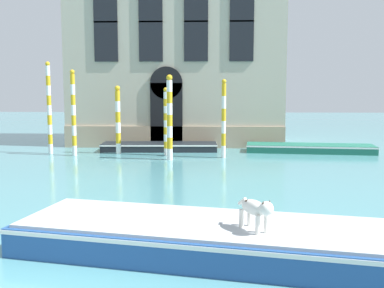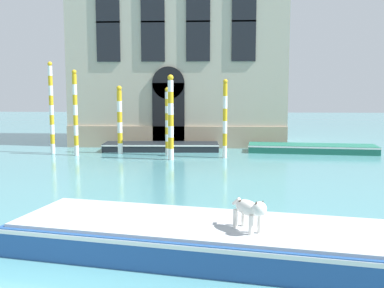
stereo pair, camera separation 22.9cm
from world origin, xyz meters
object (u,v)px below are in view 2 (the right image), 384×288
Objects in this scene: boat_foreground at (215,238)px; dog_on_deck at (250,209)px; mooring_pole_1 at (225,119)px; mooring_pole_3 at (171,117)px; mooring_pole_2 at (167,121)px; mooring_pole_5 at (75,113)px; boat_moored_near_palazzo at (161,146)px; mooring_pole_0 at (120,120)px; mooring_pole_4 at (51,108)px; boat_moored_far at (312,148)px.

boat_foreground is 9.94× the size of dog_on_deck.
mooring_pole_3 is at bearing -164.14° from mooring_pole_1.
mooring_pole_2 reaches higher than dog_on_deck.
dog_on_deck is at bearing -26.29° from boat_foreground.
mooring_pole_5 is (-4.48, -0.29, 0.43)m from mooring_pole_2.
mooring_pole_3 is 4.93m from mooring_pole_5.
boat_moored_near_palazzo is 2.28m from mooring_pole_2.
mooring_pole_5 is (-4.80, 1.14, 0.14)m from mooring_pole_3.
mooring_pole_2 reaches higher than boat_foreground.
mooring_pole_1 is (0.41, 12.65, 1.53)m from boat_foreground.
mooring_pole_0 is 3.35m from mooring_pole_3.
mooring_pole_5 is at bearing 166.67° from mooring_pole_3.
dog_on_deck is 16.84m from mooring_pole_4.
mooring_pole_5 is at bearing -176.27° from mooring_pole_2.
mooring_pole_5 reaches higher than mooring_pole_0.
mooring_pole_0 reaches higher than mooring_pole_2.
mooring_pole_2 is at bearing -75.36° from boat_moored_near_palazzo.
mooring_pole_1 is at bearing 15.86° from mooring_pole_3.
boat_moored_far is at bearing 82.79° from boat_foreground.
boat_moored_near_palazzo is 1.84× the size of mooring_pole_2.
mooring_pole_2 is (0.52, -1.67, 1.46)m from boat_moored_near_palazzo.
mooring_pole_0 is 2.18m from mooring_pole_5.
mooring_pole_5 is (-2.02, -0.73, 0.38)m from mooring_pole_0.
mooring_pole_4 is at bearing -168.89° from boat_moored_near_palazzo.
dog_on_deck is 15.33m from mooring_pole_0.
mooring_pole_3 is 6.49m from mooring_pole_4.
boat_moored_far is at bearing 7.99° from mooring_pole_5.
mooring_pole_3 reaches higher than mooring_pole_0.
mooring_pole_5 is (-7.29, 0.43, 0.24)m from mooring_pole_1.
mooring_pole_4 is 1.10× the size of mooring_pole_5.
mooring_pole_1 is 0.80× the size of mooring_pole_4.
dog_on_deck is 0.25× the size of mooring_pole_2.
boat_foreground is 1.07m from dog_on_deck.
boat_moored_far is (4.92, 14.73, -0.12)m from boat_foreground.
dog_on_deck is 15.95m from boat_moored_near_palazzo.
boat_moored_near_palazzo is 4.81m from mooring_pole_5.
mooring_pole_1 is 8.80m from mooring_pole_4.
mooring_pole_0 reaches higher than boat_moored_near_palazzo.
mooring_pole_2 reaches higher than boat_moored_near_palazzo.
mooring_pole_2 is (-2.80, 0.72, -0.19)m from mooring_pole_1.
boat_moored_near_palazzo is 1.79× the size of mooring_pole_0.
mooring_pole_4 is at bearing 176.52° from mooring_pole_2.
mooring_pole_2 is (-3.02, 13.85, 0.63)m from dog_on_deck.
dog_on_deck is at bearing -77.68° from mooring_pole_2.
mooring_pole_5 is at bearing 176.65° from mooring_pole_1.
mooring_pole_5 reaches higher than mooring_pole_3.
boat_moored_near_palazzo is 1.46× the size of mooring_pole_5.
mooring_pole_5 reaches higher than mooring_pole_2.
dog_on_deck is 0.13× the size of boat_moored_far.
mooring_pole_0 is (-4.85, 13.81, 1.39)m from boat_foreground.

